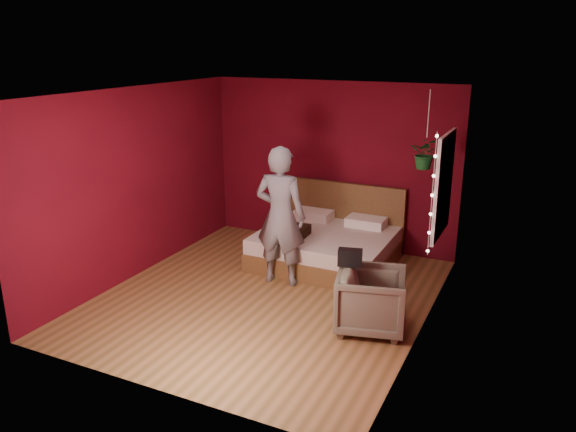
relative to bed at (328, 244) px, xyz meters
name	(u,v)px	position (x,y,z in m)	size (l,w,h in m)	color
floor	(267,297)	(-0.26, -1.47, -0.28)	(4.50, 4.50, 0.00)	olive
room_walls	(265,170)	(-0.26, -1.47, 1.40)	(4.04, 4.54, 2.62)	#610A16
window	(443,185)	(1.70, -0.57, 1.22)	(0.05, 0.97, 1.27)	white
fairy_lights	(432,195)	(1.68, -1.10, 1.22)	(0.04, 0.04, 1.45)	silver
bed	(328,244)	(0.00, 0.00, 0.00)	(1.92, 1.64, 1.06)	brown
person	(280,216)	(-0.31, -0.97, 0.67)	(0.69, 0.45, 1.89)	slate
armchair	(371,301)	(1.20, -1.71, 0.08)	(0.76, 0.78, 0.71)	#62624E
handbag	(350,257)	(0.91, -1.64, 0.53)	(0.27, 0.14, 0.20)	black
throw_pillow	(293,231)	(-0.38, -0.41, 0.28)	(0.40, 0.40, 0.14)	black
hanging_plant	(426,153)	(1.39, -0.21, 1.52)	(0.37, 0.32, 1.00)	silver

